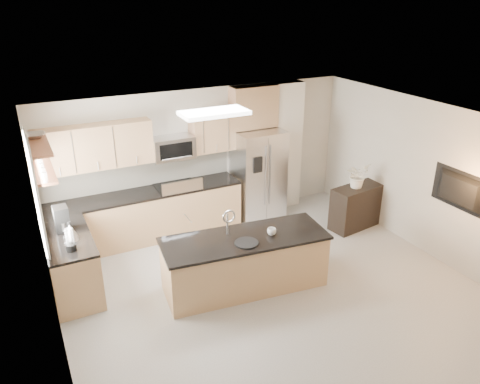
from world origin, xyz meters
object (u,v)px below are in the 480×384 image
island (245,262)px  cup (272,232)px  flower_vase (358,169)px  microwave (173,148)px  coffee_maker (62,219)px  credenza (356,207)px  platter (247,243)px  kettle (71,232)px  television (458,192)px  range (178,209)px  refrigerator (258,174)px  blender (70,241)px  bowl (35,135)px

island → cup: 0.63m
flower_vase → cup: bearing=-158.2°
microwave → coffee_maker: bearing=-155.0°
credenza → platter: (-2.89, -1.01, 0.45)m
kettle → flower_vase: bearing=-1.4°
platter → television: size_ratio=0.32×
cup → flower_vase: size_ratio=0.19×
range → flower_vase: 3.42m
cup → television: size_ratio=0.13×
refrigerator → flower_vase: (1.41, -1.27, 0.30)m
blender → bowl: size_ratio=0.91×
cup → television: television is taller
refrigerator → coffee_maker: 3.85m
bowl → flower_vase: size_ratio=0.51×
cup → coffee_maker: bearing=152.9°
island → refrigerator: bearing=63.4°
microwave → flower_vase: 3.42m
cup → refrigerator: bearing=66.2°
refrigerator → credenza: size_ratio=1.71×
island → credenza: island is taller
platter → bowl: size_ratio=0.95×
television → flower_vase: bearing=13.7°
kettle → coffee_maker: 0.35m
credenza → kettle: kettle is taller
island → bowl: size_ratio=7.00×
credenza → television: size_ratio=0.97×
kettle → television: 5.87m
microwave → bowl: bearing=-159.6°
credenza → platter: size_ratio=2.98×
blender → platter: bearing=-19.6°
platter → flower_vase: 3.04m
blender → bowl: 1.55m
coffee_maker → bowl: size_ratio=1.04×
flower_vase → television: 1.87m
coffee_maker → flower_vase: size_ratio=0.54×
platter → flower_vase: size_ratio=0.49×
cup → television: 2.99m
microwave → cup: microwave is taller
island → coffee_maker: coffee_maker is taller
kettle → coffee_maker: size_ratio=0.74×
credenza → kettle: (-5.14, 0.13, 0.63)m
range → platter: size_ratio=3.27×
microwave → cup: size_ratio=5.58×
bowl → flower_vase: bearing=-6.5°
refrigerator → television: 3.62m
refrigerator → platter: bearing=-122.1°
microwave → platter: 2.58m
range → island: 2.18m
refrigerator → kettle: (-3.68, -1.15, 0.15)m
refrigerator → platter: refrigerator is taller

